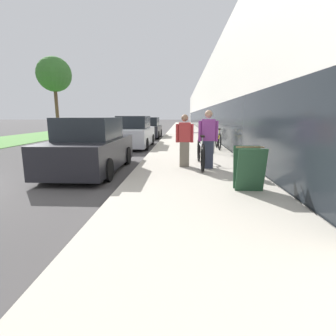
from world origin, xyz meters
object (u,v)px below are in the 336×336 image
object	(u,v)px
person_bystander	(185,141)
cruiser_bike_middle	(207,136)
cruiser_bike_farthest	(206,134)
vintage_roadster_curbside	(134,133)
person_rider	(208,139)
bike_rack_hoop	(213,140)
parked_sedan_curbside	(91,147)
tandem_bicycle	(201,153)
parked_sedan_far	(148,129)
cruiser_bike_nearest	(218,140)
street_tree_far	(54,75)
sandwich_board_sign	(249,168)

from	to	relation	value
person_bystander	cruiser_bike_middle	world-z (taller)	person_bystander
cruiser_bike_farthest	vintage_roadster_curbside	distance (m)	4.95
person_rider	cruiser_bike_middle	bearing A→B (deg)	84.66
vintage_roadster_curbside	cruiser_bike_middle	bearing A→B (deg)	3.68
person_rider	person_bystander	xyz separation A→B (m)	(-0.67, 0.20, -0.06)
bike_rack_hoop	parked_sedan_curbside	size ratio (longest dim) A/B	0.21
person_rider	cruiser_bike_middle	size ratio (longest dim) A/B	0.89
tandem_bicycle	parked_sedan_far	distance (m)	12.54
cruiser_bike_middle	parked_sedan_curbside	distance (m)	7.75
tandem_bicycle	cruiser_bike_farthest	xyz separation A→B (m)	(1.00, 8.90, -0.02)
cruiser_bike_nearest	street_tree_far	size ratio (longest dim) A/B	0.26
parked_sedan_far	street_tree_far	bearing A→B (deg)	163.02
person_bystander	cruiser_bike_farthest	bearing A→B (deg)	80.60
person_rider	bike_rack_hoop	world-z (taller)	person_rider
cruiser_bike_nearest	street_tree_far	bearing A→B (deg)	140.24
person_bystander	street_tree_far	xyz separation A→B (m)	(-10.79, 14.70, 4.09)
parked_sedan_far	street_tree_far	size ratio (longest dim) A/B	0.62
tandem_bicycle	parked_sedan_curbside	distance (m)	3.30
cruiser_bike_farthest	parked_sedan_curbside	bearing A→B (deg)	-115.28
person_bystander	bike_rack_hoop	distance (m)	3.32
person_rider	street_tree_far	xyz separation A→B (m)	(-11.46, 14.90, 4.03)
person_rider	vintage_roadster_curbside	world-z (taller)	person_rider
person_rider	sandwich_board_sign	distance (m)	2.37
parked_sedan_curbside	bike_rack_hoop	bearing A→B (deg)	38.26
cruiser_bike_nearest	vintage_roadster_curbside	distance (m)	4.60
bike_rack_hoop	parked_sedan_curbside	world-z (taller)	parked_sedan_curbside
tandem_bicycle	parked_sedan_curbside	bearing A→B (deg)	-176.77
person_rider	tandem_bicycle	bearing A→B (deg)	120.99
person_bystander	cruiser_bike_middle	xyz separation A→B (m)	(1.29, 6.48, -0.36)
cruiser_bike_nearest	bike_rack_hoop	bearing A→B (deg)	-106.03
parked_sedan_curbside	parked_sedan_far	xyz separation A→B (m)	(0.12, 12.31, -0.03)
cruiser_bike_nearest	parked_sedan_curbside	world-z (taller)	parked_sedan_curbside
cruiser_bike_middle	parked_sedan_curbside	world-z (taller)	parked_sedan_curbside
cruiser_bike_middle	parked_sedan_far	bearing A→B (deg)	124.67
tandem_bicycle	parked_sedan_far	xyz separation A→B (m)	(-3.17, 12.13, 0.13)
bike_rack_hoop	cruiser_bike_nearest	world-z (taller)	cruiser_bike_nearest
person_rider	person_bystander	size ratio (longest dim) A/B	1.08
person_bystander	sandwich_board_sign	bearing A→B (deg)	-62.36
parked_sedan_curbside	street_tree_far	xyz separation A→B (m)	(-7.99, 14.79, 4.30)
bike_rack_hoop	cruiser_bike_farthest	world-z (taller)	cruiser_bike_farthest
cruiser_bike_nearest	vintage_roadster_curbside	xyz separation A→B (m)	(-4.22, 1.84, 0.19)
cruiser_bike_middle	person_rider	bearing A→B (deg)	-95.34
parked_sedan_far	cruiser_bike_nearest	bearing A→B (deg)	-61.38
cruiser_bike_middle	parked_sedan_far	world-z (taller)	parked_sedan_far
tandem_bicycle	cruiser_bike_farthest	world-z (taller)	tandem_bicycle
tandem_bicycle	bike_rack_hoop	bearing A→B (deg)	76.31
cruiser_bike_nearest	cruiser_bike_middle	xyz separation A→B (m)	(-0.30, 2.09, 0.01)
vintage_roadster_curbside	bike_rack_hoop	bearing A→B (deg)	-39.41
person_rider	cruiser_bike_nearest	bearing A→B (deg)	78.59
cruiser_bike_farthest	street_tree_far	world-z (taller)	street_tree_far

